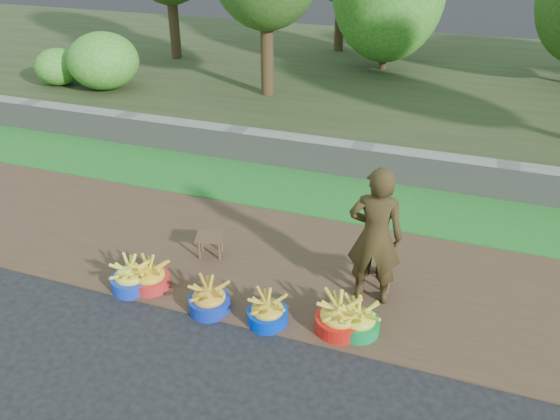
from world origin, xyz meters
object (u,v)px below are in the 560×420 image
(basin_a, at_px, (131,277))
(basin_e, at_px, (339,318))
(basin_c, at_px, (209,299))
(stool_right, at_px, (376,269))
(basin_b, at_px, (150,277))
(basin_d, at_px, (267,312))
(basin_f, at_px, (358,321))
(stool_left, at_px, (210,240))
(vendor_woman, at_px, (375,237))

(basin_a, relative_size, basin_e, 0.94)
(basin_c, distance_m, basin_e, 1.44)
(basin_e, xyz_separation_m, stool_right, (0.22, 0.85, 0.11))
(basin_b, distance_m, stool_right, 2.64)
(basin_d, relative_size, basin_f, 0.95)
(basin_e, relative_size, stool_left, 1.31)
(basin_a, bearing_deg, basin_e, 2.51)
(basin_f, bearing_deg, basin_c, -173.12)
(basin_b, xyz_separation_m, vendor_woman, (2.47, 0.66, 0.68))
(basin_f, xyz_separation_m, stool_right, (0.02, 0.81, 0.13))
(stool_left, bearing_deg, basin_c, -64.65)
(basin_e, xyz_separation_m, vendor_woman, (0.20, 0.64, 0.67))
(basin_a, xyz_separation_m, basin_f, (2.66, 0.15, -0.00))
(basin_a, xyz_separation_m, stool_right, (2.68, 0.95, 0.12))
(stool_left, relative_size, vendor_woman, 0.24)
(basin_a, height_order, basin_d, basin_a)
(basin_b, relative_size, basin_c, 0.99)
(basin_c, xyz_separation_m, stool_right, (1.65, 1.00, 0.13))
(basin_a, height_order, stool_left, basin_a)
(stool_left, xyz_separation_m, stool_right, (2.11, 0.03, 0.03))
(basin_d, relative_size, basin_e, 0.86)
(stool_right, distance_m, vendor_woman, 0.59)
(basin_b, relative_size, stool_left, 1.18)
(basin_c, height_order, basin_e, basin_e)
(basin_d, xyz_separation_m, stool_right, (0.97, 0.98, 0.14))
(basin_c, distance_m, vendor_woman, 1.94)
(basin_b, bearing_deg, stool_left, 65.87)
(basin_e, distance_m, vendor_woman, 0.95)
(basin_b, distance_m, basin_c, 0.85)
(stool_right, bearing_deg, basin_b, -160.74)
(basin_e, relative_size, stool_right, 1.19)
(vendor_woman, bearing_deg, basin_c, 21.29)
(basin_d, height_order, stool_right, stool_right)
(basin_d, xyz_separation_m, vendor_woman, (0.95, 0.77, 0.69))
(basin_d, distance_m, basin_f, 0.96)
(basin_a, distance_m, stool_left, 1.09)
(basin_f, bearing_deg, stool_right, 88.24)
(basin_c, distance_m, basin_f, 1.64)
(basin_a, height_order, basin_b, basin_a)
(basin_b, distance_m, basin_f, 2.46)
(basin_b, relative_size, basin_f, 0.99)
(basin_a, distance_m, basin_f, 2.66)
(basin_e, bearing_deg, basin_c, -173.78)
(basin_e, height_order, basin_f, basin_e)
(stool_right, bearing_deg, vendor_woman, -94.48)
(basin_b, relative_size, vendor_woman, 0.28)
(basin_d, bearing_deg, basin_b, 175.84)
(basin_d, bearing_deg, basin_a, 179.17)
(stool_right, bearing_deg, basin_c, -148.73)
(stool_right, bearing_deg, basin_f, -91.76)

